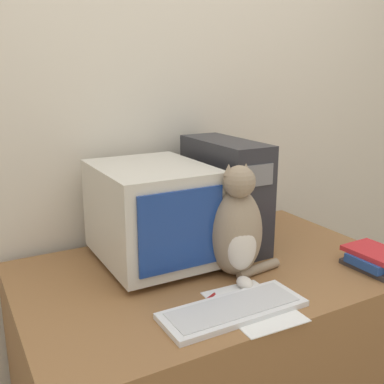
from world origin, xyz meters
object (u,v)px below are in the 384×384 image
Objects in this scene: cat at (236,229)px; book_stack at (376,260)px; pen at (202,304)px; computer_tower at (225,193)px; keyboard at (233,309)px; crt_monitor at (152,213)px.

cat reaches higher than book_stack.
computer_tower is at bearing 49.56° from pen.
keyboard is at bearing -119.99° from computer_tower.
cat is at bearing 156.29° from book_stack.
computer_tower is 1.09× the size of cat.
computer_tower is 0.30m from cat.
book_stack is at bearing -6.42° from pen.
keyboard is 0.10m from pen.
pen is (-0.01, -0.38, -0.19)m from crt_monitor.
crt_monitor is 0.32m from cat.
book_stack is 0.70m from pen.
crt_monitor is 1.08× the size of computer_tower.
computer_tower reaches higher than book_stack.
pen is (-0.34, -0.40, -0.21)m from computer_tower.
cat is 1.85× the size of book_stack.
crt_monitor is 1.17× the size of cat.
crt_monitor is 0.50m from keyboard.
book_stack is (0.69, -0.45, -0.16)m from crt_monitor.
computer_tower is (0.33, 0.02, 0.03)m from crt_monitor.
computer_tower is 0.57m from pen.
crt_monitor is at bearing -176.07° from computer_tower.
cat is 0.30m from pen.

